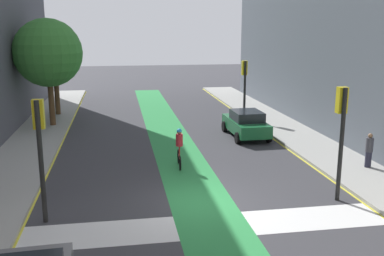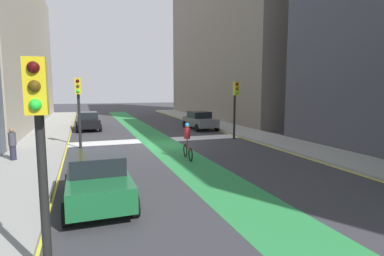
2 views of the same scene
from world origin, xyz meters
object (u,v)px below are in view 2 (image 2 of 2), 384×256
(traffic_signal_near_right, at_px, (78,99))
(car_grey_left_near, at_px, (200,120))
(pedestrian_sidewalk_right_a, at_px, (12,144))
(traffic_signal_far_right, at_px, (39,130))
(car_black_right_near, at_px, (88,121))
(traffic_signal_near_left, at_px, (235,99))
(car_green_right_far, at_px, (98,178))
(cyclist_in_lane, at_px, (187,140))

(traffic_signal_near_right, distance_m, car_grey_left_near, 11.93)
(car_grey_left_near, height_order, pedestrian_sidewalk_right_a, pedestrian_sidewalk_right_a)
(pedestrian_sidewalk_right_a, bearing_deg, car_grey_left_near, -145.27)
(traffic_signal_far_right, height_order, car_black_right_near, traffic_signal_far_right)
(traffic_signal_near_left, height_order, car_black_right_near, traffic_signal_near_left)
(car_black_right_near, relative_size, pedestrian_sidewalk_right_a, 2.73)
(traffic_signal_near_left, height_order, car_green_right_far, traffic_signal_near_left)
(car_grey_left_near, bearing_deg, traffic_signal_near_right, 31.39)
(traffic_signal_far_right, relative_size, car_grey_left_near, 0.97)
(car_black_right_near, bearing_deg, traffic_signal_near_left, 138.94)
(car_green_right_far, distance_m, pedestrian_sidewalk_right_a, 7.84)
(car_grey_left_near, distance_m, cyclist_in_lane, 11.87)
(traffic_signal_near_left, relative_size, car_grey_left_near, 0.95)
(car_black_right_near, bearing_deg, traffic_signal_far_right, 87.43)
(traffic_signal_near_right, distance_m, car_black_right_near, 9.04)
(car_green_right_far, relative_size, pedestrian_sidewalk_right_a, 2.71)
(car_green_right_far, xyz_separation_m, pedestrian_sidewalk_right_a, (3.67, -6.92, 0.14))
(traffic_signal_near_left, bearing_deg, car_green_right_far, 45.43)
(traffic_signal_near_right, xyz_separation_m, car_grey_left_near, (-10.01, -6.11, -2.16))
(traffic_signal_near_left, distance_m, pedestrian_sidewalk_right_a, 14.01)
(car_grey_left_near, height_order, cyclist_in_lane, cyclist_in_lane)
(cyclist_in_lane, bearing_deg, car_green_right_far, 47.58)
(traffic_signal_near_right, distance_m, traffic_signal_near_left, 10.47)
(traffic_signal_far_right, distance_m, car_black_right_near, 22.93)
(traffic_signal_far_right, relative_size, pedestrian_sidewalk_right_a, 2.64)
(traffic_signal_far_right, bearing_deg, car_green_right_far, -104.29)
(traffic_signal_near_right, relative_size, car_black_right_near, 0.99)
(car_black_right_near, xyz_separation_m, car_grey_left_near, (-9.45, 2.64, 0.00))
(car_green_right_far, bearing_deg, pedestrian_sidewalk_right_a, -62.08)
(cyclist_in_lane, relative_size, pedestrian_sidewalk_right_a, 1.19)
(car_black_right_near, bearing_deg, car_green_right_far, 90.12)
(car_grey_left_near, distance_m, pedestrian_sidewalk_right_a, 15.91)
(traffic_signal_far_right, height_order, pedestrian_sidewalk_right_a, traffic_signal_far_right)
(traffic_signal_far_right, bearing_deg, cyclist_in_lane, -121.67)
(traffic_signal_near_right, relative_size, pedestrian_sidewalk_right_a, 2.71)
(traffic_signal_near_right, height_order, car_black_right_near, traffic_signal_near_right)
(car_grey_left_near, xyz_separation_m, pedestrian_sidewalk_right_a, (13.07, 9.06, 0.14))
(traffic_signal_near_left, distance_m, car_green_right_far, 14.20)
(traffic_signal_far_right, xyz_separation_m, car_grey_left_near, (-10.47, -20.17, -2.10))
(traffic_signal_near_right, xyz_separation_m, traffic_signal_far_right, (0.46, 14.06, -0.07))
(traffic_signal_near_left, distance_m, cyclist_in_lane, 7.39)
(traffic_signal_near_left, relative_size, car_black_right_near, 0.96)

